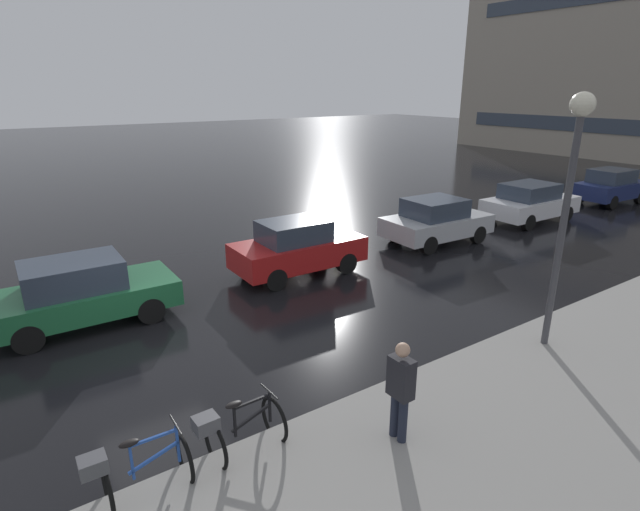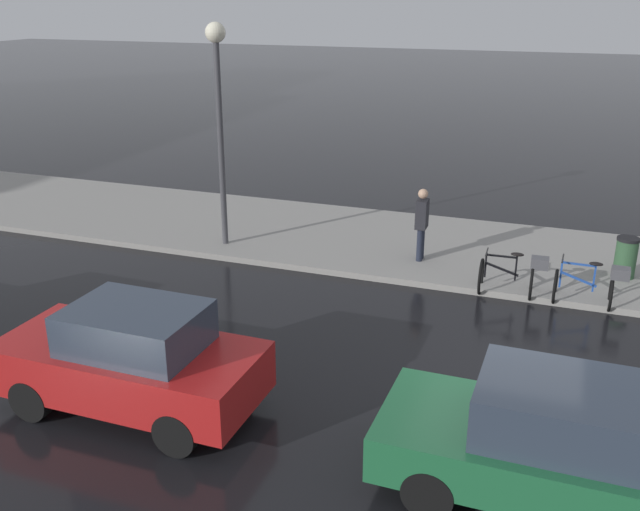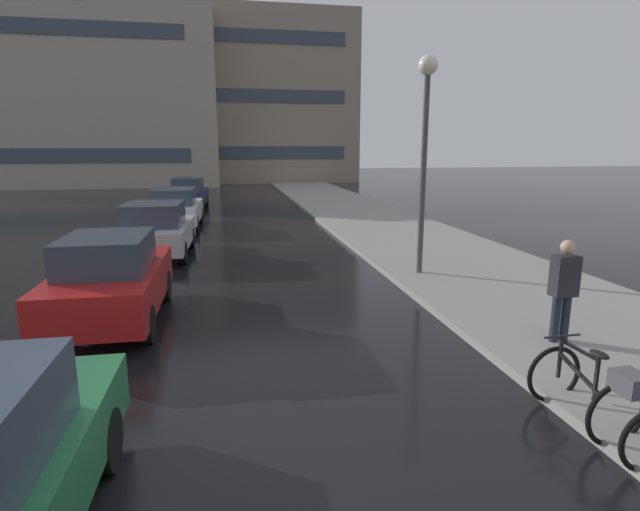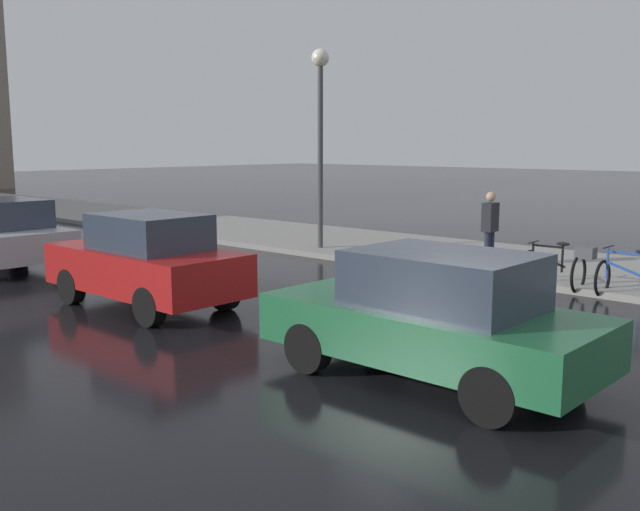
% 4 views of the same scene
% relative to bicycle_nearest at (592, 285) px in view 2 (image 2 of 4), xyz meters
% --- Properties ---
extents(ground_plane, '(140.00, 140.00, 0.00)m').
position_rel_bicycle_nearest_xyz_m(ground_plane, '(-3.75, 1.35, -0.49)').
color(ground_plane, black).
extents(sidewalk_kerb, '(4.80, 60.00, 0.14)m').
position_rel_bicycle_nearest_xyz_m(sidewalk_kerb, '(2.25, 11.35, -0.42)').
color(sidewalk_kerb, gray).
rests_on(sidewalk_kerb, ground).
extents(bicycle_nearest, '(0.73, 1.36, 0.98)m').
position_rel_bicycle_nearest_xyz_m(bicycle_nearest, '(0.00, 0.00, 0.00)').
color(bicycle_nearest, black).
rests_on(bicycle_nearest, ground).
extents(bicycle_second, '(0.80, 1.34, 0.98)m').
position_rel_bicycle_nearest_xyz_m(bicycle_second, '(0.00, 1.49, 0.01)').
color(bicycle_second, black).
rests_on(bicycle_second, ground).
extents(car_green, '(1.89, 4.14, 1.59)m').
position_rel_bicycle_nearest_xyz_m(car_green, '(-6.16, 0.41, 0.30)').
color(car_green, '#1E6038').
rests_on(car_green, ground).
extents(car_red, '(1.77, 3.91, 1.66)m').
position_rel_bicycle_nearest_xyz_m(car_red, '(-6.17, 6.34, 0.33)').
color(car_red, '#AD1919').
rests_on(car_red, ground).
extents(pedestrian, '(0.41, 0.25, 1.80)m').
position_rel_bicycle_nearest_xyz_m(pedestrian, '(1.16, 3.66, 0.52)').
color(pedestrian, '#1E2333').
rests_on(pedestrian, ground).
extents(streetlamp, '(0.45, 0.45, 5.26)m').
position_rel_bicycle_nearest_xyz_m(streetlamp, '(0.64, 8.34, 3.23)').
color(streetlamp, '#424247').
rests_on(streetlamp, ground).
extents(trash_bin, '(0.47, 0.47, 1.02)m').
position_rel_bicycle_nearest_xyz_m(trash_bin, '(1.62, -0.66, 0.02)').
color(trash_bin, '#2D5133').
rests_on(trash_bin, ground).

